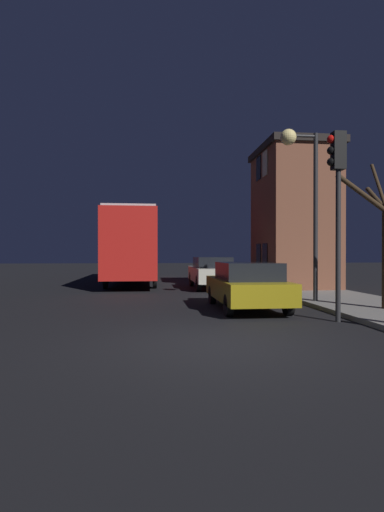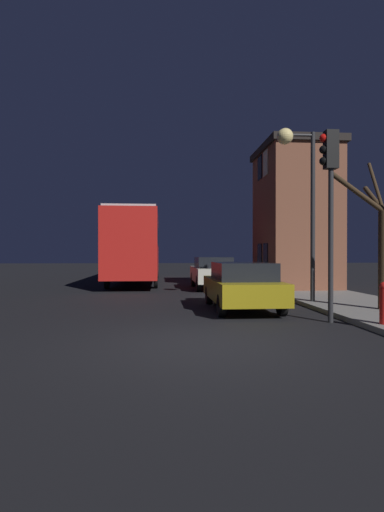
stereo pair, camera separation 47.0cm
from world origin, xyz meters
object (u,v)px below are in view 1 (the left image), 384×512
Objects in this scene: traffic_light at (337,186)px; car_near_lane at (247,285)px; bare_tree at (383,238)px; car_mid_lane at (212,272)px; bus at (133,243)px; streetlamp at (301,172)px.

traffic_light reaches higher than car_near_lane.
bare_tree reaches higher than car_near_lane.
bare_tree reaches higher than car_mid_lane.
car_mid_lane is (3.76, -4.19, -1.43)m from bus.
streetlamp is 1.25× the size of car_mid_lane.
car_near_lane is (3.71, -11.09, -1.50)m from bus.
streetlamp is 7.29m from car_mid_lane.
bare_tree is at bearing -66.00° from car_mid_lane.
car_near_lane is (-3.59, 1.05, -1.35)m from bare_tree.
car_near_lane is at bearing -90.42° from car_mid_lane.
traffic_light is at bearing -80.39° from car_mid_lane.
streetlamp is at bearing -73.07° from car_mid_lane.
car_mid_lane is (-1.87, 6.16, -3.43)m from streetlamp.
car_mid_lane is (0.05, 6.90, 0.07)m from car_near_lane.
traffic_light is 1.05× the size of car_mid_lane.
traffic_light reaches higher than bus.
car_mid_lane is at bearing 114.00° from bare_tree.
traffic_light is (-0.31, -3.09, -0.97)m from streetlamp.
streetlamp reaches higher than bare_tree.
bare_tree reaches higher than bus.
car_mid_lane is (-3.54, 7.95, -1.28)m from bare_tree.
traffic_light is 2.64m from bare_tree.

